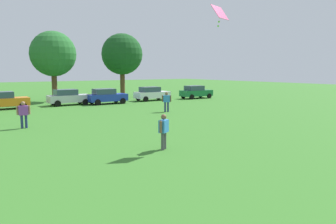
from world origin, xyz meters
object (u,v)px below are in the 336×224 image
Objects in this scene: parked_car_silver_3 at (68,97)px; parked_car_blue_4 at (106,96)px; kite at (220,14)px; bystander_near_trees at (24,112)px; parked_car_orange_2 at (3,100)px; adult_bystander at (164,129)px; parked_car_green_6 at (196,92)px; tree_right at (53,54)px; parked_car_white_5 at (152,94)px; tree_far_right at (122,54)px; bystander_midfield at (167,100)px.

parked_car_silver_3 is 4.02m from parked_car_blue_4.
kite is 21.56m from parked_car_blue_4.
bystander_near_trees is 0.40× the size of parked_car_orange_2.
parked_car_orange_2 is at bearing -113.54° from adult_bystander.
adult_bystander is at bearing -106.33° from parked_car_blue_4.
parked_car_green_6 is at bearing 53.69° from kite.
tree_right is at bearing 92.88° from kite.
tree_far_right reaches higher than parked_car_white_5.
tree_right reaches higher than parked_car_blue_4.
parked_car_orange_2 is at bearing 177.39° from parked_car_green_6.
bystander_near_trees is 20.31m from parked_car_white_5.
parked_car_white_5 is at bearing -3.12° from parked_car_silver_3.
bystander_near_trees is at bearing 129.46° from kite.
parked_car_silver_3 is 0.52× the size of tree_right.
tree_far_right is (15.80, 17.86, 4.76)m from bystander_near_trees.
parked_car_green_6 is at bearing 70.82° from bystander_midfield.
tree_right is (-10.09, 5.57, 4.71)m from parked_car_white_5.
bystander_midfield reaches higher than parked_car_white_5.
tree_far_right reaches higher than parked_car_green_6.
bystander_near_trees is at bearing -118.47° from parked_car_silver_3.
bystander_midfield is (7.83, 11.45, 0.05)m from adult_bystander.
adult_bystander is 27.42m from tree_right.
parked_car_silver_3 is at bearing 176.88° from parked_car_white_5.
parked_car_blue_4 is 1.00× the size of parked_car_green_6.
kite is at bearing -87.12° from tree_right.
parked_car_green_6 is (10.81, 9.24, -0.19)m from bystander_midfield.
parked_car_blue_4 is 6.23m from parked_car_white_5.
parked_car_white_5 is at bearing -153.89° from adult_bystander.
adult_bystander reaches higher than parked_car_white_5.
parked_car_white_5 is (12.28, 21.38, -0.15)m from adult_bystander.
parked_car_orange_2 is 16.30m from parked_car_white_5.
bystander_near_trees is at bearing -154.58° from parked_car_green_6.
bystander_near_trees reaches higher than parked_car_white_5.
parked_car_orange_2 is at bearing 174.61° from parked_car_blue_4.
tree_right is at bearing -100.82° from bystander_near_trees.
parked_car_green_6 is at bearing -2.61° from parked_car_orange_2.
parked_car_white_5 is 0.52× the size of tree_right.
bystander_midfield is 0.41× the size of parked_car_orange_2.
tree_far_right is at bearing -146.50° from adult_bystander.
kite is 0.29× the size of parked_car_blue_4.
parked_car_white_5 is at bearing -82.22° from tree_far_right.
parked_car_green_6 is (12.55, -0.08, 0.00)m from parked_car_blue_4.
tree_right is (-0.04, 5.02, 4.71)m from parked_car_silver_3.
tree_far_right is at bearing 20.88° from parked_car_orange_2.
kite reaches higher than adult_bystander.
parked_car_blue_4 is 1.00× the size of parked_car_white_5.
parked_car_white_5 is at bearing 67.63° from kite.
adult_bystander is 0.20× the size of tree_right.
bystander_near_trees is 12.32m from bystander_midfield.
tree_far_right is (3.60, 16.16, 4.75)m from bystander_midfield.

